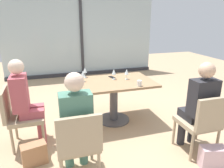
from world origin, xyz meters
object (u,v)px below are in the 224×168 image
(person_front_left, at_px, (76,120))
(handbag_1, at_px, (212,157))
(person_front_right, at_px, (199,103))
(wine_glass_0, at_px, (127,72))
(person_side_end, at_px, (25,99))
(wine_glass_1, at_px, (85,70))
(wine_glass_3, at_px, (83,74))
(chair_front_right, at_px, (203,121))
(handbag_0, at_px, (34,154))
(coffee_cup, at_px, (139,83))
(chair_front_left, at_px, (78,142))
(cell_phone_on_table, at_px, (112,77))
(chair_side_end, at_px, (19,114))
(wine_glass_2, at_px, (114,72))
(dining_table_main, at_px, (114,91))

(person_front_left, distance_m, handbag_1, 1.73)
(person_front_right, relative_size, handbag_1, 4.20)
(wine_glass_0, bearing_deg, person_side_end, -166.86)
(wine_glass_1, bearing_deg, wine_glass_3, -108.37)
(person_front_left, bearing_deg, person_front_right, 0.00)
(chair_front_right, height_order, handbag_0, chair_front_right)
(wine_glass_0, relative_size, wine_glass_1, 1.00)
(handbag_0, xyz_separation_m, handbag_1, (2.09, -0.71, 0.00))
(wine_glass_3, height_order, coffee_cup, wine_glass_3)
(chair_front_left, distance_m, wine_glass_0, 1.72)
(cell_phone_on_table, bearing_deg, chair_side_end, -174.65)
(wine_glass_0, bearing_deg, wine_glass_2, 161.83)
(chair_front_left, xyz_separation_m, handbag_0, (-0.50, 0.44, -0.36))
(dining_table_main, xyz_separation_m, wine_glass_1, (-0.42, 0.38, 0.31))
(wine_glass_3, bearing_deg, person_front_right, -44.88)
(wine_glass_1, bearing_deg, person_front_right, -51.29)
(chair_side_end, relative_size, coffee_cup, 9.67)
(handbag_1, bearing_deg, chair_front_left, -174.55)
(wine_glass_2, bearing_deg, cell_phone_on_table, 89.59)
(chair_front_right, bearing_deg, chair_side_end, 157.92)
(wine_glass_0, xyz_separation_m, handbag_0, (-1.56, -0.88, -0.72))
(coffee_cup, bearing_deg, handbag_1, -68.23)
(person_front_left, bearing_deg, wine_glass_2, 56.41)
(dining_table_main, xyz_separation_m, wine_glass_2, (0.04, 0.12, 0.31))
(person_front_right, xyz_separation_m, wine_glass_3, (-1.31, 1.30, 0.16))
(person_side_end, bearing_deg, chair_side_end, -180.00)
(wine_glass_1, xyz_separation_m, coffee_cup, (0.73, -0.73, -0.09))
(chair_side_end, relative_size, person_front_left, 0.69)
(coffee_cup, bearing_deg, wine_glass_0, 98.47)
(dining_table_main, distance_m, handbag_0, 1.60)
(wine_glass_1, bearing_deg, handbag_0, -126.42)
(wine_glass_3, xyz_separation_m, coffee_cup, (0.81, -0.50, -0.09))
(cell_phone_on_table, bearing_deg, wine_glass_2, -105.45)
(cell_phone_on_table, relative_size, handbag_1, 0.48)
(person_side_end, height_order, person_front_left, same)
(chair_front_left, bearing_deg, coffee_cup, 39.17)
(chair_front_left, relative_size, wine_glass_0, 4.70)
(wine_glass_1, bearing_deg, chair_front_right, -53.20)
(chair_front_left, xyz_separation_m, wine_glass_2, (0.85, 1.38, 0.37))
(chair_front_right, relative_size, wine_glass_1, 4.70)
(chair_front_left, xyz_separation_m, wine_glass_3, (0.31, 1.41, 0.37))
(dining_table_main, relative_size, person_front_right, 1.06)
(chair_front_left, distance_m, person_front_left, 0.23)
(chair_front_right, height_order, handbag_1, chair_front_right)
(person_front_right, relative_size, coffee_cup, 14.00)
(chair_front_right, xyz_separation_m, chair_front_left, (-1.61, 0.00, 0.00))
(wine_glass_3, relative_size, handbag_1, 0.62)
(wine_glass_2, bearing_deg, chair_front_left, -121.46)
(cell_phone_on_table, relative_size, handbag_0, 0.48)
(person_side_end, xyz_separation_m, handbag_0, (0.07, -0.50, -0.56))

